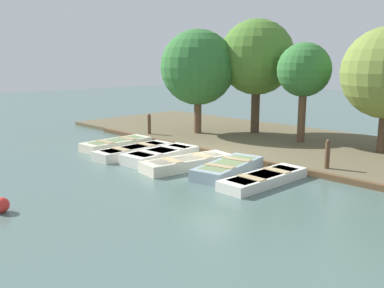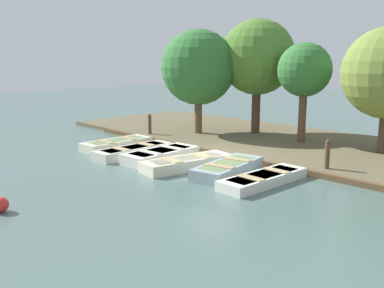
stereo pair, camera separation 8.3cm
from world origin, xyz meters
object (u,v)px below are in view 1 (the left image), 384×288
at_px(rowboat_4, 228,168).
at_px(mooring_post_far, 327,157).
at_px(park_tree_left, 257,58).
at_px(park_tree_center, 304,71).
at_px(mooring_post_near, 149,126).
at_px(rowboat_0, 116,144).
at_px(park_tree_far_left, 198,68).
at_px(rowboat_5, 264,179).
at_px(rowboat_3, 187,163).
at_px(rowboat_1, 134,151).
at_px(buoy, 2,205).
at_px(rowboat_2, 161,155).

height_order(rowboat_4, mooring_post_far, mooring_post_far).
relative_size(park_tree_left, park_tree_center, 1.27).
bearing_deg(mooring_post_near, rowboat_0, 19.88).
xyz_separation_m(park_tree_far_left, park_tree_left, (-2.18, 1.94, 0.48)).
bearing_deg(mooring_post_far, rowboat_5, -17.53).
xyz_separation_m(rowboat_3, mooring_post_near, (-2.87, -5.73, 0.40)).
xyz_separation_m(rowboat_4, park_tree_center, (-6.01, -0.88, 3.15)).
relative_size(rowboat_1, mooring_post_far, 2.87).
distance_m(rowboat_0, mooring_post_near, 2.83).
distance_m(buoy, park_tree_left, 14.24).
bearing_deg(park_tree_left, rowboat_5, 39.30).
bearing_deg(park_tree_far_left, rowboat_1, 13.98).
height_order(park_tree_far_left, park_tree_center, park_tree_far_left).
xyz_separation_m(rowboat_0, rowboat_4, (-0.21, 6.34, 0.02)).
height_order(rowboat_4, buoy, rowboat_4).
relative_size(rowboat_3, mooring_post_near, 2.95).
bearing_deg(rowboat_0, mooring_post_near, -161.70).
bearing_deg(park_tree_center, rowboat_5, 21.76).
bearing_deg(park_tree_center, buoy, -3.25).
distance_m(rowboat_5, mooring_post_near, 9.20).
relative_size(rowboat_0, mooring_post_far, 2.66).
bearing_deg(rowboat_0, rowboat_5, 89.31).
relative_size(rowboat_2, mooring_post_near, 2.66).
distance_m(rowboat_0, mooring_post_far, 9.08).
bearing_deg(rowboat_0, buoy, 33.27).
distance_m(rowboat_2, rowboat_4, 3.19).
height_order(rowboat_0, park_tree_far_left, park_tree_far_left).
distance_m(rowboat_4, rowboat_5, 1.56).
bearing_deg(rowboat_4, mooring_post_far, 124.68).
height_order(rowboat_2, park_tree_left, park_tree_left).
xyz_separation_m(rowboat_4, park_tree_left, (-6.56, -3.88, 3.73)).
bearing_deg(park_tree_center, rowboat_2, -19.87).
xyz_separation_m(rowboat_4, mooring_post_far, (-2.42, 2.34, 0.40)).
xyz_separation_m(rowboat_1, rowboat_2, (-0.24, 1.42, 0.02)).
height_order(mooring_post_far, buoy, mooring_post_far).
height_order(rowboat_3, buoy, rowboat_3).
bearing_deg(rowboat_0, park_tree_left, 158.50).
xyz_separation_m(rowboat_3, buoy, (6.54, -0.06, -0.00)).
relative_size(rowboat_1, rowboat_2, 1.08).
relative_size(rowboat_0, buoy, 8.02).
bearing_deg(mooring_post_far, rowboat_4, -44.06).
xyz_separation_m(rowboat_2, mooring_post_near, (-2.76, -4.12, 0.39)).
relative_size(rowboat_2, park_tree_center, 0.70).
distance_m(rowboat_1, park_tree_left, 8.09).
relative_size(rowboat_5, buoy, 8.54).
bearing_deg(buoy, park_tree_left, -170.49).
height_order(rowboat_2, park_tree_center, park_tree_center).
height_order(rowboat_4, park_tree_far_left, park_tree_far_left).
xyz_separation_m(rowboat_0, buoy, (6.78, 4.72, 0.01)).
relative_size(rowboat_3, park_tree_far_left, 0.67).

